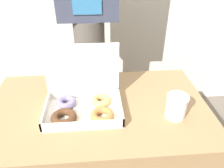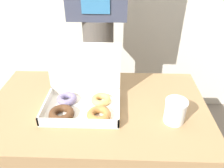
{
  "view_description": "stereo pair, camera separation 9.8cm",
  "coord_description": "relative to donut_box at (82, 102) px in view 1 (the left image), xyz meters",
  "views": [
    {
      "loc": [
        0.0,
        -0.81,
        1.36
      ],
      "look_at": [
        0.07,
        0.01,
        0.83
      ],
      "focal_mm": 35.0,
      "sensor_mm": 36.0,
      "label": 1
    },
    {
      "loc": [
        0.1,
        -0.82,
        1.36
      ],
      "look_at": [
        0.07,
        0.01,
        0.83
      ],
      "focal_mm": 35.0,
      "sensor_mm": 36.0,
      "label": 2
    }
  ],
  "objects": [
    {
      "name": "table",
      "position": [
        0.07,
        0.02,
        -0.4
      ],
      "size": [
        1.04,
        0.62,
        0.71
      ],
      "color": "#99754C",
      "rests_on": "ground_plane"
    },
    {
      "name": "donut_box",
      "position": [
        0.0,
        0.0,
        0.0
      ],
      "size": [
        0.34,
        0.26,
        0.28
      ],
      "color": "white",
      "rests_on": "table"
    },
    {
      "name": "person_customer",
      "position": [
        0.03,
        0.51,
        0.26
      ],
      "size": [
        0.35,
        0.21,
        1.81
      ],
      "color": "#4C4742",
      "rests_on": "ground_plane"
    },
    {
      "name": "coffee_cup",
      "position": [
        0.41,
        -0.07,
        0.01
      ],
      "size": [
        0.09,
        0.09,
        0.11
      ],
      "color": "white",
      "rests_on": "table"
    }
  ]
}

